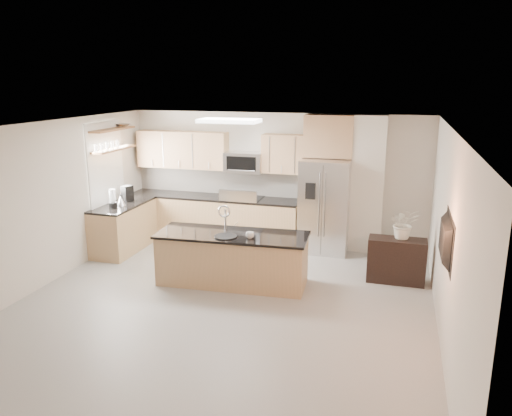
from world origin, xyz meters
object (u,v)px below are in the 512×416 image
(credenza, at_px, (396,260))
(blender, at_px, (113,200))
(television, at_px, (441,240))
(kettle, at_px, (121,200))
(bowl, at_px, (123,125))
(range, at_px, (243,220))
(flower_vase, at_px, (404,216))
(coffee_maker, at_px, (127,194))
(island, at_px, (232,258))
(refrigerator, at_px, (325,206))
(cup, at_px, (250,235))
(platter, at_px, (226,236))
(microwave, at_px, (244,162))

(credenza, distance_m, blender, 5.15)
(credenza, distance_m, television, 2.16)
(kettle, distance_m, bowl, 1.51)
(range, distance_m, flower_vase, 3.39)
(credenza, height_order, coffee_maker, coffee_maker)
(island, height_order, credenza, island)
(blender, relative_size, bowl, 1.10)
(island, bearing_deg, refrigerator, 56.00)
(blender, bearing_deg, television, -17.29)
(cup, xyz_separation_m, flower_vase, (2.28, 0.99, 0.22))
(bowl, bearing_deg, island, -28.42)
(credenza, xyz_separation_m, flower_vase, (0.07, 0.06, 0.74))
(platter, bearing_deg, cup, 6.29)
(flower_vase, bearing_deg, range, 158.73)
(coffee_maker, distance_m, flower_vase, 5.21)
(island, height_order, kettle, island)
(microwave, height_order, kettle, microwave)
(coffee_maker, bearing_deg, flower_vase, -4.12)
(platter, xyz_separation_m, coffee_maker, (-2.53, 1.41, 0.22))
(microwave, height_order, refrigerator, microwave)
(island, bearing_deg, blender, 161.92)
(coffee_maker, xyz_separation_m, flower_vase, (5.19, -0.37, 0.04))
(platter, xyz_separation_m, kettle, (-2.46, 1.05, 0.17))
(credenza, distance_m, bowl, 5.69)
(refrigerator, distance_m, flower_vase, 1.86)
(bowl, distance_m, flower_vase, 5.53)
(platter, distance_m, blender, 2.66)
(refrigerator, xyz_separation_m, island, (-1.18, -2.00, -0.47))
(refrigerator, relative_size, blender, 5.05)
(microwave, xyz_separation_m, blender, (-2.07, -1.51, -0.56))
(credenza, xyz_separation_m, coffee_maker, (-5.12, 0.43, 0.70))
(television, bearing_deg, refrigerator, 31.04)
(platter, relative_size, bowl, 1.11)
(refrigerator, xyz_separation_m, bowl, (-3.91, -0.53, 1.49))
(credenza, relative_size, platter, 2.58)
(range, relative_size, credenza, 1.24)
(microwave, bearing_deg, kettle, -146.98)
(range, height_order, microwave, microwave)
(flower_vase, bearing_deg, coffee_maker, 175.88)
(cup, distance_m, platter, 0.39)
(coffee_maker, bearing_deg, blender, -87.92)
(microwave, xyz_separation_m, platter, (0.43, -2.37, -0.78))
(microwave, xyz_separation_m, credenza, (3.03, -1.39, -1.26))
(microwave, relative_size, island, 0.31)
(platter, xyz_separation_m, flower_vase, (2.67, 1.04, 0.26))
(cup, bearing_deg, microwave, 109.38)
(kettle, relative_size, television, 0.21)
(cup, relative_size, coffee_maker, 0.43)
(microwave, bearing_deg, cup, -70.62)
(platter, bearing_deg, refrigerator, 60.81)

